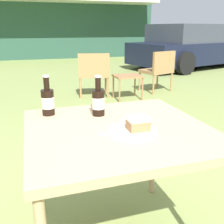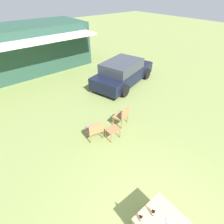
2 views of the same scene
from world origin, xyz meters
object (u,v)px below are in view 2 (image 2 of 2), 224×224
at_px(wicker_chair_cushioned, 95,129).
at_px(garden_side_table, 113,130).
at_px(parked_car, 123,72).
at_px(cake_on_plate, 168,223).
at_px(patio_table, 162,223).
at_px(wicker_chair_plain, 122,115).
at_px(cola_bottle_far, 141,218).
at_px(cola_bottle_near, 153,212).

bearing_deg(wicker_chair_cushioned, garden_side_table, 155.40).
bearing_deg(parked_car, cake_on_plate, -141.32).
bearing_deg(patio_table, wicker_chair_cushioned, 78.40).
xyz_separation_m(wicker_chair_plain, patio_table, (-2.02, -3.44, 0.20)).
distance_m(wicker_chair_cushioned, wicker_chair_plain, 1.31).
distance_m(parked_car, garden_side_table, 4.56).
bearing_deg(wicker_chair_plain, cola_bottle_far, 35.97).
relative_size(cake_on_plate, cola_bottle_far, 1.04).
distance_m(wicker_chair_plain, cola_bottle_near, 3.85).
relative_size(wicker_chair_plain, cola_bottle_near, 3.45).
relative_size(wicker_chair_plain, cola_bottle_far, 3.45).
height_order(wicker_chair_cushioned, cola_bottle_near, cola_bottle_near).
distance_m(wicker_chair_cushioned, patio_table, 3.54).
height_order(wicker_chair_plain, cake_on_plate, cake_on_plate).
xyz_separation_m(cake_on_plate, cola_bottle_far, (-0.38, 0.40, 0.06)).
bearing_deg(parked_car, wicker_chair_cushioned, -160.26).
bearing_deg(wicker_chair_cushioned, cola_bottle_far, 82.32).
bearing_deg(wicker_chair_plain, wicker_chair_cushioned, -17.96).
bearing_deg(wicker_chair_plain, parked_car, -149.80).
height_order(garden_side_table, cola_bottle_near, cola_bottle_near).
bearing_deg(wicker_chair_cushioned, cake_on_plate, 90.02).
relative_size(wicker_chair_plain, garden_side_table, 1.69).
bearing_deg(wicker_chair_plain, cola_bottle_near, 40.13).
xyz_separation_m(wicker_chair_cushioned, cola_bottle_near, (-0.76, -3.24, 0.35)).
distance_m(parked_car, patio_table, 7.70).
relative_size(parked_car, cake_on_plate, 18.28).
bearing_deg(wicker_chair_plain, garden_side_table, 7.00).
relative_size(parked_car, wicker_chair_plain, 5.50).
distance_m(wicker_chair_cushioned, cola_bottle_far, 3.33).
xyz_separation_m(wicker_chair_plain, garden_side_table, (-0.79, -0.35, -0.10)).
bearing_deg(wicker_chair_cushioned, wicker_chair_plain, -170.30).
distance_m(parked_car, wicker_chair_cushioned, 4.73).
xyz_separation_m(wicker_chair_plain, cake_on_plate, (-1.97, -3.53, 0.29)).
relative_size(wicker_chair_cushioned, cola_bottle_near, 3.45).
bearing_deg(garden_side_table, parked_car, 43.14).
bearing_deg(cake_on_plate, wicker_chair_plain, 60.89).
relative_size(wicker_chair_plain, patio_table, 0.87).
height_order(wicker_chair_plain, garden_side_table, wicker_chair_plain).
bearing_deg(cola_bottle_near, garden_side_table, 65.93).
bearing_deg(wicker_chair_cushioned, parked_car, -134.08).
bearing_deg(cake_on_plate, garden_side_table, 69.62).
bearing_deg(parked_car, garden_side_table, -152.59).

